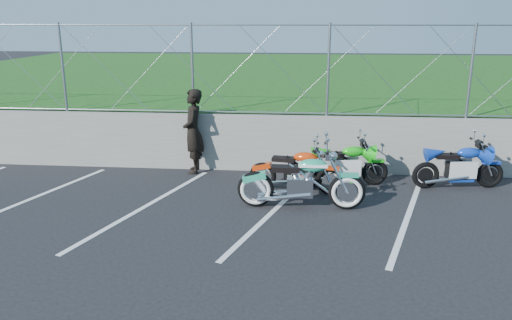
# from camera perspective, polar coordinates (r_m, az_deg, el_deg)

# --- Properties ---
(ground) EXTENTS (90.00, 90.00, 0.00)m
(ground) POSITION_cam_1_polar(r_m,az_deg,el_deg) (8.27, 1.79, -8.25)
(ground) COLOR black
(ground) RESTS_ON ground
(retaining_wall) EXTENTS (30.00, 0.22, 1.30)m
(retaining_wall) POSITION_cam_1_polar(r_m,az_deg,el_deg) (11.38, 2.90, 1.96)
(retaining_wall) COLOR slate
(retaining_wall) RESTS_ON ground
(grass_field) EXTENTS (30.00, 20.00, 1.30)m
(grass_field) POSITION_cam_1_polar(r_m,az_deg,el_deg) (21.22, 4.07, 8.42)
(grass_field) COLOR #174512
(grass_field) RESTS_ON ground
(chain_link_fence) EXTENTS (28.00, 0.03, 2.00)m
(chain_link_fence) POSITION_cam_1_polar(r_m,az_deg,el_deg) (11.10, 3.02, 10.26)
(chain_link_fence) COLOR gray
(chain_link_fence) RESTS_ON retaining_wall
(parking_lines) EXTENTS (18.29, 4.31, 0.01)m
(parking_lines) POSITION_cam_1_polar(r_m,az_deg,el_deg) (9.21, 9.69, -5.87)
(parking_lines) COLOR silver
(parking_lines) RESTS_ON ground
(cruiser_turquoise) EXTENTS (2.35, 0.74, 1.17)m
(cruiser_turquoise) POSITION_cam_1_polar(r_m,az_deg,el_deg) (9.16, 5.35, -2.73)
(cruiser_turquoise) COLOR black
(cruiser_turquoise) RESTS_ON ground
(naked_orange) EXTENTS (1.93, 0.65, 0.96)m
(naked_orange) POSITION_cam_1_polar(r_m,az_deg,el_deg) (10.03, 4.74, -1.40)
(naked_orange) COLOR black
(naked_orange) RESTS_ON ground
(sportbike_green) EXTENTS (1.85, 0.66, 0.96)m
(sportbike_green) POSITION_cam_1_polar(r_m,az_deg,el_deg) (10.55, 10.20, -0.72)
(sportbike_green) COLOR black
(sportbike_green) RESTS_ON ground
(sportbike_blue) EXTENTS (1.89, 0.67, 0.98)m
(sportbike_blue) POSITION_cam_1_polar(r_m,az_deg,el_deg) (11.04, 22.25, -0.88)
(sportbike_blue) COLOR black
(sportbike_blue) RESTS_ON ground
(person_standing) EXTENTS (0.56, 0.76, 1.89)m
(person_standing) POSITION_cam_1_polar(r_m,az_deg,el_deg) (11.27, -7.19, 3.27)
(person_standing) COLOR black
(person_standing) RESTS_ON ground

